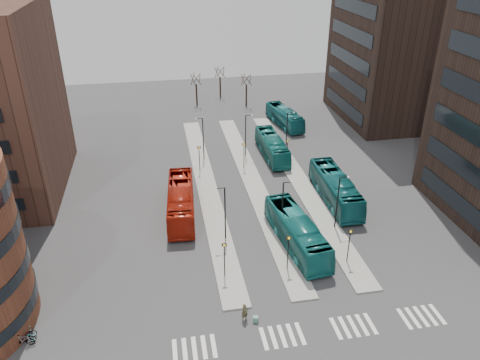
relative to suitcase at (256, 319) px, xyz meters
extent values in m
cube|color=gray|center=(-1.24, 24.08, -0.19)|extent=(2.50, 45.00, 0.15)
cube|color=gray|center=(4.76, 24.08, -0.19)|extent=(2.50, 45.00, 0.15)
cube|color=gray|center=(10.76, 24.08, -0.19)|extent=(2.50, 45.00, 0.15)
cube|color=#1C439E|center=(0.00, 0.00, 0.00)|extent=(0.51, 0.46, 0.53)
imported|color=#A61C0C|center=(-4.79, 18.00, 1.42)|extent=(3.67, 12.24, 3.36)
imported|color=#146867|center=(6.31, 9.76, 1.38)|extent=(4.10, 12.08, 3.30)
imported|color=#156965|center=(9.08, 31.34, 1.26)|extent=(2.73, 10.99, 3.05)
imported|color=#125A5D|center=(13.40, 17.68, 1.42)|extent=(3.02, 12.14, 3.37)
imported|color=#146268|center=(14.07, 42.95, 1.20)|extent=(4.22, 10.75, 2.92)
imported|color=#454129|center=(-0.84, 0.35, 0.56)|extent=(0.70, 0.58, 1.65)
imported|color=black|center=(-5.39, 13.90, 0.58)|extent=(0.98, 0.86, 1.69)
imported|color=black|center=(5.22, 9.89, 0.57)|extent=(0.64, 1.05, 1.67)
imported|color=black|center=(7.50, 12.12, 0.59)|extent=(1.10, 1.28, 1.72)
imported|color=gray|center=(-18.24, 1.47, 0.18)|extent=(1.81, 1.08, 0.90)
imported|color=gray|center=(-18.24, 0.79, 0.27)|extent=(1.83, 0.70, 1.07)
imported|color=gray|center=(-18.24, 1.12, 0.22)|extent=(1.90, 0.82, 0.97)
cube|color=silver|center=(-6.74, -1.92, -0.26)|extent=(0.35, 2.40, 0.01)
cube|color=silver|center=(-5.99, -1.92, -0.26)|extent=(0.35, 2.40, 0.01)
cube|color=silver|center=(-5.24, -1.92, -0.26)|extent=(0.35, 2.40, 0.01)
cube|color=silver|center=(-4.49, -1.92, -0.26)|extent=(0.35, 2.40, 0.01)
cube|color=silver|center=(-3.74, -1.92, -0.26)|extent=(0.35, 2.40, 0.01)
cube|color=silver|center=(0.26, -1.92, -0.26)|extent=(0.35, 2.40, 0.01)
cube|color=silver|center=(1.01, -1.92, -0.26)|extent=(0.35, 2.40, 0.01)
cube|color=silver|center=(1.76, -1.92, -0.26)|extent=(0.35, 2.40, 0.01)
cube|color=silver|center=(2.51, -1.92, -0.26)|extent=(0.35, 2.40, 0.01)
cube|color=silver|center=(3.26, -1.92, -0.26)|extent=(0.35, 2.40, 0.01)
cube|color=silver|center=(6.26, -1.92, -0.26)|extent=(0.35, 2.40, 0.01)
cube|color=silver|center=(7.01, -1.92, -0.26)|extent=(0.35, 2.40, 0.01)
cube|color=silver|center=(7.76, -1.92, -0.26)|extent=(0.35, 2.40, 0.01)
cube|color=silver|center=(8.51, -1.92, -0.26)|extent=(0.35, 2.40, 0.01)
cube|color=silver|center=(9.26, -1.92, -0.26)|extent=(0.35, 2.40, 0.01)
cube|color=silver|center=(12.26, -1.92, -0.26)|extent=(0.35, 2.40, 0.01)
cube|color=silver|center=(13.01, -1.92, -0.26)|extent=(0.35, 2.40, 0.01)
cube|color=silver|center=(13.76, -1.92, -0.26)|extent=(0.35, 2.40, 0.01)
cube|color=silver|center=(14.51, -1.92, -0.26)|extent=(0.35, 2.40, 0.01)
cube|color=silver|center=(15.26, -1.92, -0.26)|extent=(0.35, 2.40, 0.01)
cube|color=black|center=(24.70, 10.08, 2.23)|extent=(0.12, 16.00, 2.00)
cube|color=black|center=(24.70, 10.08, 6.23)|extent=(0.12, 16.00, 2.00)
cube|color=black|center=(24.70, 10.08, 10.23)|extent=(0.12, 16.00, 2.00)
cube|color=black|center=(34.76, 44.08, 14.73)|extent=(20.00, 20.00, 30.00)
cube|color=black|center=(24.70, 44.08, 2.23)|extent=(0.12, 16.00, 2.00)
cube|color=black|center=(24.70, 44.08, 6.23)|extent=(0.12, 16.00, 2.00)
cube|color=black|center=(24.70, 44.08, 10.23)|extent=(0.12, 16.00, 2.00)
cube|color=black|center=(24.70, 44.08, 14.23)|extent=(0.12, 16.00, 2.00)
cube|color=black|center=(24.70, 44.08, 18.23)|extent=(0.12, 16.00, 2.00)
cylinder|color=black|center=(-1.64, 6.08, 1.63)|extent=(0.10, 0.10, 3.50)
cube|color=black|center=(-1.64, 6.08, 3.38)|extent=(0.45, 0.10, 0.30)
cube|color=yellow|center=(-1.64, 6.02, 3.38)|extent=(0.20, 0.02, 0.20)
cylinder|color=black|center=(-1.64, 28.08, 1.63)|extent=(0.10, 0.10, 3.50)
cube|color=black|center=(-1.64, 28.08, 3.38)|extent=(0.45, 0.10, 0.30)
cube|color=yellow|center=(-1.64, 28.02, 3.38)|extent=(0.20, 0.02, 0.20)
cylinder|color=black|center=(4.36, 6.08, 1.63)|extent=(0.10, 0.10, 3.50)
cube|color=black|center=(4.36, 6.08, 3.38)|extent=(0.45, 0.10, 0.30)
cube|color=yellow|center=(4.36, 6.02, 3.38)|extent=(0.20, 0.02, 0.20)
cylinder|color=black|center=(4.36, 28.08, 1.63)|extent=(0.10, 0.10, 3.50)
cube|color=black|center=(4.36, 28.08, 3.38)|extent=(0.45, 0.10, 0.30)
cube|color=yellow|center=(4.36, 28.02, 3.38)|extent=(0.20, 0.02, 0.20)
cylinder|color=black|center=(10.36, 6.08, 1.63)|extent=(0.10, 0.10, 3.50)
cube|color=black|center=(10.36, 6.08, 3.38)|extent=(0.45, 0.10, 0.30)
cube|color=yellow|center=(10.36, 6.02, 3.38)|extent=(0.20, 0.02, 0.20)
cylinder|color=black|center=(10.36, 28.08, 1.63)|extent=(0.10, 0.10, 3.50)
cube|color=black|center=(10.36, 28.08, 3.38)|extent=(0.45, 0.10, 0.30)
cube|color=yellow|center=(10.36, 28.02, 3.38)|extent=(0.20, 0.02, 0.20)
cylinder|color=black|center=(-0.64, 12.08, 2.88)|extent=(0.14, 0.14, 6.00)
cylinder|color=black|center=(-1.09, 12.08, 5.88)|extent=(0.90, 0.08, 0.08)
sphere|color=silver|center=(-1.54, 12.08, 5.88)|extent=(0.24, 0.24, 0.24)
cylinder|color=black|center=(-0.64, 32.08, 2.88)|extent=(0.14, 0.14, 6.00)
cylinder|color=black|center=(-1.09, 32.08, 5.88)|extent=(0.90, 0.08, 0.08)
sphere|color=silver|center=(-1.54, 32.08, 5.88)|extent=(0.24, 0.24, 0.24)
cylinder|color=black|center=(5.36, 12.08, 2.88)|extent=(0.14, 0.14, 6.00)
cylinder|color=black|center=(5.81, 12.08, 5.88)|extent=(0.90, 0.08, 0.08)
sphere|color=silver|center=(6.26, 12.08, 5.88)|extent=(0.24, 0.24, 0.24)
cylinder|color=black|center=(5.36, 32.08, 2.88)|extent=(0.14, 0.14, 6.00)
cylinder|color=black|center=(5.81, 32.08, 5.88)|extent=(0.90, 0.08, 0.08)
sphere|color=silver|center=(6.26, 32.08, 5.88)|extent=(0.24, 0.24, 0.24)
cylinder|color=black|center=(11.36, 12.08, 2.88)|extent=(0.14, 0.14, 6.00)
cylinder|color=black|center=(11.81, 12.08, 5.88)|extent=(0.90, 0.08, 0.08)
sphere|color=silver|center=(12.26, 12.08, 5.88)|extent=(0.24, 0.24, 0.24)
cylinder|color=black|center=(11.36, 32.08, 2.88)|extent=(0.14, 0.14, 6.00)
cylinder|color=black|center=(11.81, 32.08, 5.88)|extent=(0.90, 0.08, 0.08)
sphere|color=silver|center=(12.26, 32.08, 5.88)|extent=(0.24, 0.24, 0.24)
cylinder|color=black|center=(0.76, 56.08, 1.73)|extent=(0.30, 0.30, 4.00)
cylinder|color=black|center=(1.46, 56.08, 4.63)|extent=(0.10, 1.56, 1.95)
cylinder|color=black|center=(0.98, 56.75, 4.63)|extent=(1.48, 0.59, 1.97)
cylinder|color=black|center=(0.20, 56.49, 4.63)|extent=(0.90, 1.31, 1.99)
cylinder|color=black|center=(0.20, 55.67, 4.63)|extent=(0.89, 1.31, 1.99)
cylinder|color=black|center=(0.98, 55.41, 4.63)|extent=(1.48, 0.58, 1.97)
cylinder|color=black|center=(5.76, 60.08, 1.73)|extent=(0.30, 0.30, 4.00)
cylinder|color=black|center=(6.46, 60.08, 4.63)|extent=(0.10, 1.56, 1.95)
cylinder|color=black|center=(5.98, 60.75, 4.63)|extent=(1.48, 0.59, 1.97)
cylinder|color=black|center=(5.20, 60.49, 4.63)|extent=(0.90, 1.31, 1.99)
cylinder|color=black|center=(5.20, 59.67, 4.63)|extent=(0.89, 1.31, 1.99)
cylinder|color=black|center=(5.98, 59.41, 4.63)|extent=(1.48, 0.58, 1.97)
cylinder|color=black|center=(9.76, 54.08, 1.73)|extent=(0.30, 0.30, 4.00)
cylinder|color=black|center=(10.46, 54.08, 4.63)|extent=(0.10, 1.56, 1.95)
cylinder|color=black|center=(9.98, 54.75, 4.63)|extent=(1.48, 0.59, 1.97)
cylinder|color=black|center=(9.20, 54.49, 4.63)|extent=(0.90, 1.31, 1.99)
cylinder|color=black|center=(9.20, 53.67, 4.63)|extent=(0.89, 1.31, 1.99)
cylinder|color=black|center=(9.98, 53.41, 4.63)|extent=(1.48, 0.58, 1.97)
camera|label=1|loc=(-6.42, -27.98, 28.04)|focal=35.00mm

